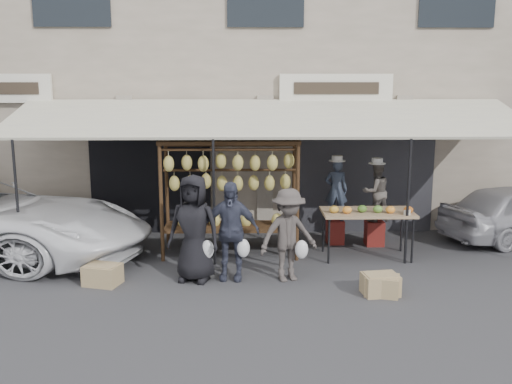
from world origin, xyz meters
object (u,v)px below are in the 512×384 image
crate_near_a (380,284)px  vendor_right (376,192)px  banana_rack (230,175)px  vendor_left (336,190)px  customer_right (288,235)px  crate_near_b (382,285)px  customer_mid (230,231)px  produce_table (368,213)px  customer_left (194,228)px  crate_far (103,275)px

crate_near_a → vendor_right: bearing=79.3°
banana_rack → crate_near_a: (2.40, -2.12, -1.40)m
banana_rack → vendor_left: 2.32m
customer_right → crate_near_b: customer_right is taller
banana_rack → vendor_left: (2.14, 0.77, -0.45)m
vendor_left → banana_rack: bearing=27.7°
customer_mid → customer_right: (0.97, -0.09, -0.06)m
produce_table → crate_near_b: (-0.16, -1.91, -0.72)m
vendor_right → crate_near_b: size_ratio=2.34×
produce_table → crate_near_b: bearing=-94.8°
banana_rack → produce_table: 2.69m
vendor_right → customer_mid: size_ratio=0.72×
crate_near_b → customer_right: bearing=153.7°
banana_rack → customer_left: bearing=-112.1°
produce_table → customer_mid: size_ratio=1.01×
vendor_left → vendor_right: bearing=177.5°
produce_table → vendor_right: 0.94m
crate_near_b → crate_far: 4.53m
crate_near_a → produce_table: bearing=84.5°
banana_rack → vendor_left: banana_rack is taller
banana_rack → produce_table: size_ratio=1.53×
customer_mid → crate_near_b: (2.40, -0.80, -0.68)m
customer_right → banana_rack: bearing=105.3°
banana_rack → crate_near_a: 3.50m
customer_mid → crate_near_b: 2.62m
produce_table → customer_right: size_ratio=1.08×
banana_rack → vendor_right: banana_rack is taller
vendor_right → customer_mid: bearing=16.7°
customer_right → customer_mid: bearing=154.9°
customer_left → crate_near_a: customer_left is taller
crate_near_a → customer_right: bearing=154.1°
vendor_right → customer_mid: vendor_right is taller
customer_left → customer_right: 1.57m
crate_far → customer_left: bearing=7.1°
customer_left → crate_near_a: bearing=0.9°
vendor_left → crate_near_a: size_ratio=2.33×
customer_mid → produce_table: bearing=30.1°
customer_mid → crate_far: size_ratio=3.02×
vendor_left → crate_far: 4.91m
banana_rack → crate_near_b: 3.53m
banana_rack → customer_mid: 1.52m
banana_rack → crate_near_a: size_ratio=4.79×
vendor_right → crate_far: size_ratio=2.18×
banana_rack → vendor_right: bearing=12.0°
banana_rack → crate_far: (-2.07, -1.58, -1.40)m
crate_near_a → crate_near_b: crate_near_a is taller
banana_rack → customer_right: size_ratio=1.66×
vendor_right → customer_right: size_ratio=0.77×
customer_left → crate_far: size_ratio=3.23×
vendor_left → vendor_right: size_ratio=1.04×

